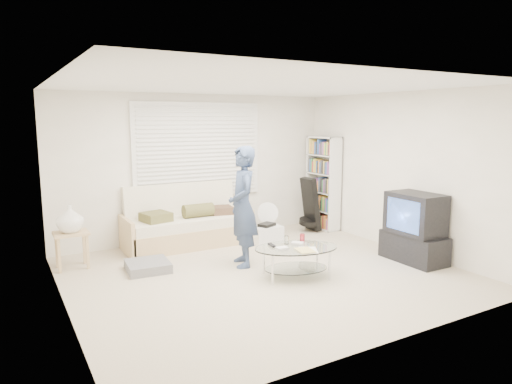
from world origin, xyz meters
TOP-DOWN VIEW (x-y plane):
  - ground at (0.00, 0.00)m, footprint 5.00×5.00m
  - room_shell at (0.00, 0.48)m, footprint 5.02×4.52m
  - window_blinds at (0.00, 2.20)m, footprint 2.32×0.08m
  - futon_sofa at (-0.37, 1.87)m, footprint 2.07×0.84m
  - grey_floor_pillow at (-1.33, 0.91)m, footprint 0.61×0.61m
  - side_table at (-2.22, 1.54)m, footprint 0.46×0.37m
  - bookshelf at (2.32, 1.71)m, footprint 0.28×0.74m
  - guitar_case at (1.96, 1.61)m, footprint 0.36×0.37m
  - floor_fan at (1.04, 1.67)m, footprint 0.39×0.25m
  - storage_bin at (0.83, 1.31)m, footprint 0.50×0.36m
  - tv_unit at (2.20, -0.62)m, footprint 0.53×0.94m
  - coffee_table at (0.30, -0.32)m, footprint 1.26×0.99m
  - standing_person at (-0.07, 0.47)m, footprint 0.56×0.71m

SIDE VIEW (x-z plane):
  - ground at x=0.00m, z-range 0.00..0.00m
  - grey_floor_pillow at x=-1.33m, z-range 0.00..0.13m
  - storage_bin at x=0.83m, z-range -0.02..0.33m
  - coffee_table at x=0.30m, z-range 0.06..0.60m
  - futon_sofa at x=-0.37m, z-range -0.17..0.84m
  - floor_fan at x=1.04m, z-range 0.05..0.68m
  - guitar_case at x=1.96m, z-range -0.06..0.94m
  - tv_unit at x=2.20m, z-range -0.01..1.00m
  - side_table at x=-2.22m, z-range 0.22..1.13m
  - standing_person at x=-0.07m, z-range 0.00..1.71m
  - bookshelf at x=2.32m, z-range 0.00..1.76m
  - window_blinds at x=0.00m, z-range 0.74..2.36m
  - room_shell at x=0.00m, z-range 0.37..2.88m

